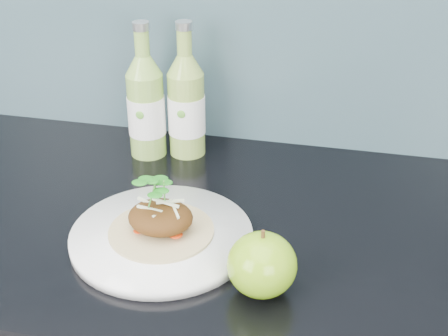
{
  "coord_description": "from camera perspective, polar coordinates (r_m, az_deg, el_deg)",
  "views": [
    {
      "loc": [
        0.24,
        0.91,
        1.44
      ],
      "look_at": [
        0.07,
        1.68,
        1.0
      ],
      "focal_mm": 50.0,
      "sensor_mm": 36.0,
      "label": 1
    }
  ],
  "objects": [
    {
      "name": "cider_bottle_right",
      "position": [
        1.12,
        -3.46,
        5.71
      ],
      "size": [
        0.08,
        0.08,
        0.25
      ],
      "rotation": [
        0.0,
        0.0,
        -0.25
      ],
      "color": "#85A645",
      "rests_on": "kitchen_counter"
    },
    {
      "name": "cider_bottle_left",
      "position": [
        1.13,
        -7.14,
        5.61
      ],
      "size": [
        0.07,
        0.07,
        0.25
      ],
      "rotation": [
        0.0,
        0.0,
        0.08
      ],
      "color": "#81AC47",
      "rests_on": "kitchen_counter"
    },
    {
      "name": "green_apple",
      "position": [
        0.81,
        3.49,
        -8.82
      ],
      "size": [
        0.09,
        0.09,
        0.1
      ],
      "rotation": [
        0.0,
        0.0,
        0.02
      ],
      "color": "#5A9410",
      "rests_on": "kitchen_counter"
    },
    {
      "name": "dinner_plate",
      "position": [
        0.92,
        -5.72,
        -6.24
      ],
      "size": [
        0.31,
        0.31,
        0.02
      ],
      "color": "white",
      "rests_on": "kitchen_counter"
    },
    {
      "name": "pork_taco",
      "position": [
        0.9,
        -5.83,
        -4.35
      ],
      "size": [
        0.15,
        0.15,
        0.1
      ],
      "color": "tan",
      "rests_on": "dinner_plate"
    }
  ]
}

